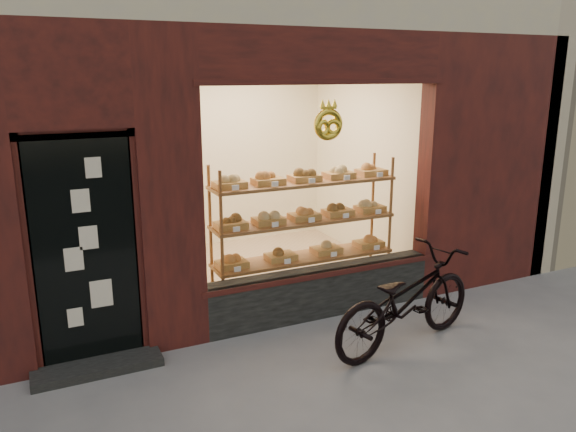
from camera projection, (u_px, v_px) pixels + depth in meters
ground at (400, 429)px, 4.33m from camera, size 90.00×90.00×0.00m
display_shelf at (304, 230)px, 6.53m from camera, size 2.20×0.45×1.70m
bicycle at (406, 300)px, 5.54m from camera, size 1.95×1.02×0.98m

